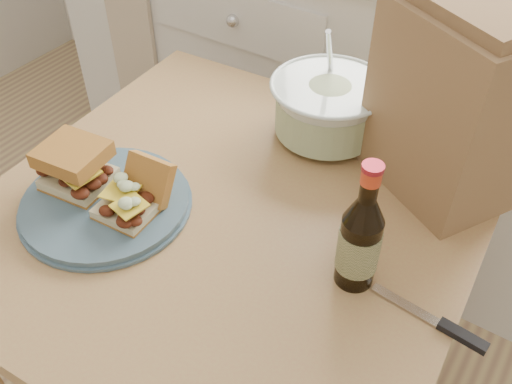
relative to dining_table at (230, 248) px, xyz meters
The scene contains 9 objects.
cabinet_run 0.91m from the dining_table, 83.23° to the left, with size 2.50×0.64×0.94m.
dining_table is the anchor object (origin of this frame).
plate 0.25m from the dining_table, 148.11° to the right, with size 0.30×0.30×0.02m, color #486374.
sandwich_left 0.33m from the dining_table, 156.80° to the right, with size 0.13×0.12×0.08m.
sandwich_right 0.23m from the dining_table, 141.69° to the right, with size 0.10×0.14×0.08m.
coleslaw_bowl 0.34m from the dining_table, 82.20° to the left, with size 0.24×0.24×0.24m.
beer_bottle 0.33m from the dining_table, ahead, with size 0.07×0.07×0.24m.
knife 0.44m from the dining_table, ahead, with size 0.19×0.04×0.01m.
paper_bag 0.48m from the dining_table, 44.67° to the left, with size 0.26×0.17×0.34m, color #906446.
Camera 1 is at (0.34, 0.21, 1.45)m, focal length 40.00 mm.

